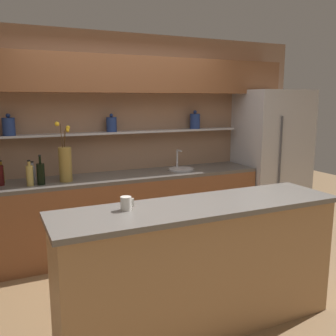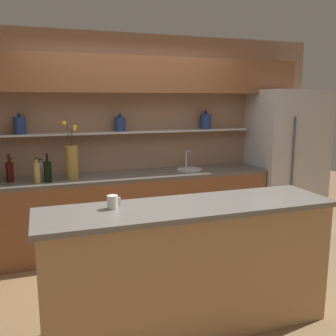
% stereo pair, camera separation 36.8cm
% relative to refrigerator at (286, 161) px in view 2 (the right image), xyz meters
% --- Properties ---
extents(ground_plane, '(12.00, 12.00, 0.00)m').
position_rel_refrigerator_xyz_m(ground_plane, '(-2.14, -1.20, -0.97)').
color(ground_plane, olive).
extents(back_wall_unit, '(5.20, 0.44, 2.60)m').
position_rel_refrigerator_xyz_m(back_wall_unit, '(-2.14, 0.33, 0.58)').
color(back_wall_unit, '#937056').
rests_on(back_wall_unit, ground_plane).
extents(back_counter_unit, '(3.56, 0.62, 0.92)m').
position_rel_refrigerator_xyz_m(back_counter_unit, '(-2.26, 0.04, -0.51)').
color(back_counter_unit, brown).
rests_on(back_counter_unit, ground_plane).
extents(island_counter, '(2.29, 0.61, 1.02)m').
position_rel_refrigerator_xyz_m(island_counter, '(-2.14, -1.73, -0.45)').
color(island_counter, tan).
rests_on(island_counter, ground_plane).
extents(refrigerator, '(0.92, 0.73, 1.93)m').
position_rel_refrigerator_xyz_m(refrigerator, '(0.00, 0.00, 0.00)').
color(refrigerator, '#B7B7BC').
rests_on(refrigerator, ground_plane).
extents(flower_vase, '(0.16, 0.14, 0.65)m').
position_rel_refrigerator_xyz_m(flower_vase, '(-2.86, -0.02, 0.16)').
color(flower_vase, olive).
rests_on(flower_vase, back_counter_unit).
extents(sink_fixture, '(0.32, 0.32, 0.25)m').
position_rel_refrigerator_xyz_m(sink_fixture, '(-1.41, 0.05, -0.02)').
color(sink_fixture, '#B7B7BC').
rests_on(sink_fixture, back_counter_unit).
extents(bottle_spirit_1, '(0.06, 0.06, 0.24)m').
position_rel_refrigerator_xyz_m(bottle_spirit_1, '(-3.19, 0.05, 0.05)').
color(bottle_spirit_1, gray).
rests_on(bottle_spirit_1, back_counter_unit).
extents(bottle_oil_2, '(0.06, 0.06, 0.25)m').
position_rel_refrigerator_xyz_m(bottle_oil_2, '(-3.50, 0.17, 0.06)').
color(bottle_oil_2, brown).
rests_on(bottle_oil_2, back_counter_unit).
extents(bottle_wine_3, '(0.08, 0.08, 0.31)m').
position_rel_refrigerator_xyz_m(bottle_wine_3, '(-3.51, 0.06, 0.07)').
color(bottle_wine_3, '#380C0C').
rests_on(bottle_wine_3, back_counter_unit).
extents(bottle_spirit_5, '(0.07, 0.07, 0.27)m').
position_rel_refrigerator_xyz_m(bottle_spirit_5, '(-3.23, -0.08, 0.07)').
color(bottle_spirit_5, tan).
rests_on(bottle_spirit_5, back_counter_unit).
extents(bottle_wine_7, '(0.08, 0.08, 0.32)m').
position_rel_refrigerator_xyz_m(bottle_wine_7, '(-3.12, -0.07, 0.07)').
color(bottle_wine_7, black).
rests_on(bottle_wine_7, back_counter_unit).
extents(coffee_mug, '(0.10, 0.08, 0.10)m').
position_rel_refrigerator_xyz_m(coffee_mug, '(-2.71, -1.64, 0.10)').
color(coffee_mug, silver).
rests_on(coffee_mug, island_counter).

